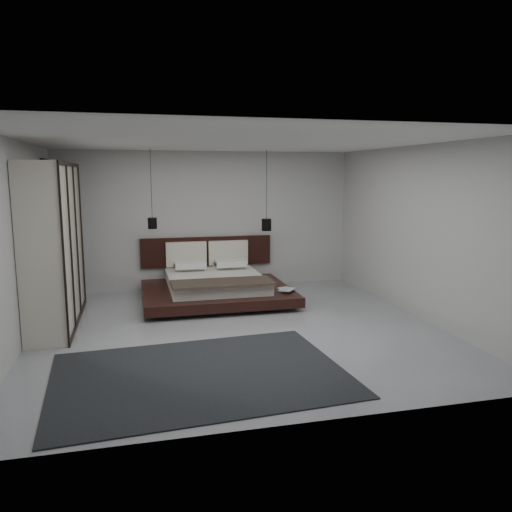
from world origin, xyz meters
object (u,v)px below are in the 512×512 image
object	(u,v)px
lattice_screen	(51,232)
bed	(215,285)
pendant_left	(152,223)
pendant_right	(266,225)
rug	(200,374)
wardrobe	(54,244)

from	to	relation	value
lattice_screen	bed	world-z (taller)	lattice_screen
bed	pendant_left	bearing A→B (deg)	159.39
pendant_left	pendant_right	world-z (taller)	same
pendant_right	rug	bearing A→B (deg)	-115.29
lattice_screen	pendant_left	size ratio (longest dim) A/B	1.76
pendant_right	wardrobe	bearing A→B (deg)	-160.83
bed	pendant_right	size ratio (longest dim) A/B	1.71
lattice_screen	pendant_right	distance (m)	4.03
pendant_left	pendant_right	xyz separation A→B (m)	(2.21, 0.00, -0.08)
rug	lattice_screen	bearing A→B (deg)	117.92
lattice_screen	wardrobe	size ratio (longest dim) A/B	1.01
wardrobe	pendant_left	bearing A→B (deg)	40.05
lattice_screen	rug	size ratio (longest dim) A/B	0.77
lattice_screen	pendant_right	world-z (taller)	pendant_right
bed	pendant_left	world-z (taller)	pendant_left
lattice_screen	bed	xyz separation A→B (m)	(2.92, -0.54, -1.02)
lattice_screen	bed	distance (m)	3.14
bed	wardrobe	world-z (taller)	wardrobe
pendant_right	rug	size ratio (longest dim) A/B	0.47
pendant_left	wardrobe	world-z (taller)	pendant_left
pendant_right	wardrobe	size ratio (longest dim) A/B	0.61
wardrobe	lattice_screen	bearing A→B (deg)	99.95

